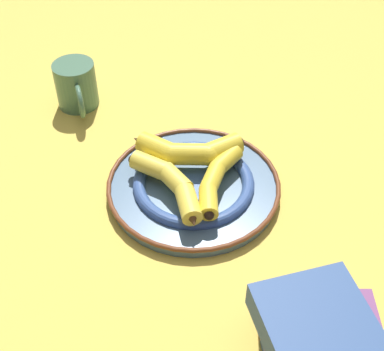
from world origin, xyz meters
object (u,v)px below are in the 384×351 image
banana_a (172,184)px  coffee_mug (76,85)px  banana_b (187,150)px  banana_c (217,178)px  decorative_bowl (192,185)px

banana_a → coffee_mug: 0.36m
banana_b → banana_c: (-0.08, 0.03, -0.00)m
banana_a → coffee_mug: (0.34, -0.13, 0.00)m
banana_a → banana_b: banana_b is taller
decorative_bowl → coffee_mug: bearing=-12.7°
banana_b → decorative_bowl: bearing=-79.2°
banana_a → decorative_bowl: bearing=-81.6°
decorative_bowl → banana_a: bearing=78.8°
decorative_bowl → banana_b: bearing=-45.9°
decorative_bowl → banana_b: banana_b is taller
banana_b → coffee_mug: coffee_mug is taller
banana_c → coffee_mug: 0.40m
banana_a → banana_b: (0.03, -0.08, 0.00)m
banana_b → coffee_mug: size_ratio=1.53×
decorative_bowl → coffee_mug: 0.36m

